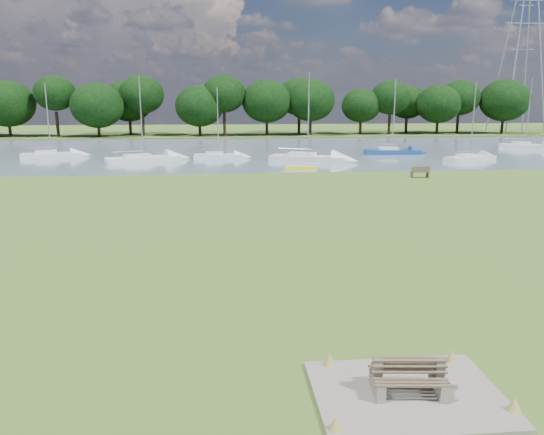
{
  "coord_description": "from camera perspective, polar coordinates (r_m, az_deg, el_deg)",
  "views": [
    {
      "loc": [
        -4.05,
        -24.41,
        6.57
      ],
      "look_at": [
        -1.93,
        -2.0,
        1.46
      ],
      "focal_mm": 35.0,
      "sensor_mm": 36.0,
      "label": 1
    }
  ],
  "objects": [
    {
      "name": "kayak",
      "position": [
        49.36,
        3.12,
        5.35
      ],
      "size": [
        3.03,
        1.42,
        0.3
      ],
      "primitive_type": "cube",
      "rotation": [
        0.0,
        0.0,
        -0.26
      ],
      "color": "#FFF81A",
      "rests_on": "river"
    },
    {
      "name": "pylon",
      "position": [
        109.56,
        25.57,
        18.62
      ],
      "size": [
        7.31,
        5.13,
        31.66
      ],
      "color": "#9A9DA2",
      "rests_on": "far_bank"
    },
    {
      "name": "sailboat_6",
      "position": [
        60.29,
        20.49,
        6.17
      ],
      "size": [
        6.27,
        3.89,
        8.14
      ],
      "rotation": [
        0.0,
        0.0,
        0.39
      ],
      "color": "silver",
      "rests_on": "river"
    },
    {
      "name": "sailboat_0",
      "position": [
        64.2,
        12.75,
        7.1
      ],
      "size": [
        6.45,
        1.99,
        8.6
      ],
      "rotation": [
        0.0,
        0.0,
        -0.03
      ],
      "color": "navy",
      "rests_on": "river"
    },
    {
      "name": "river",
      "position": [
        66.85,
        -1.93,
        7.14
      ],
      "size": [
        220.0,
        40.0,
        0.1
      ],
      "primitive_type": "cube",
      "color": "slate",
      "rests_on": "ground"
    },
    {
      "name": "sailboat_2",
      "position": [
        57.11,
        -13.77,
        6.33
      ],
      "size": [
        7.77,
        4.65,
        8.7
      ],
      "rotation": [
        0.0,
        0.0,
        0.36
      ],
      "color": "silver",
      "rests_on": "river"
    },
    {
      "name": "sailboat_7",
      "position": [
        77.38,
        25.54,
        7.11
      ],
      "size": [
        6.6,
        4.17,
        9.07
      ],
      "rotation": [
        0.0,
        0.0,
        -0.4
      ],
      "color": "silver",
      "rests_on": "river"
    },
    {
      "name": "sailboat_1",
      "position": [
        64.0,
        -22.74,
        6.39
      ],
      "size": [
        6.48,
        3.19,
        8.05
      ],
      "rotation": [
        0.0,
        0.0,
        0.24
      ],
      "color": "silver",
      "rests_on": "river"
    },
    {
      "name": "ground",
      "position": [
        25.6,
        3.87,
        -2.12
      ],
      "size": [
        220.0,
        220.0,
        0.0
      ],
      "primitive_type": "plane",
      "color": "olive"
    },
    {
      "name": "bench_pair",
      "position": [
        12.73,
        14.45,
        -16.33
      ],
      "size": [
        1.75,
        1.13,
        0.89
      ],
      "rotation": [
        0.0,
        0.0,
        -0.1
      ],
      "color": "gray",
      "rests_on": "concrete_pad"
    },
    {
      "name": "far_bank",
      "position": [
        96.71,
        -3.04,
        8.88
      ],
      "size": [
        220.0,
        20.0,
        0.4
      ],
      "primitive_type": "cube",
      "color": "#4C6626",
      "rests_on": "ground"
    },
    {
      "name": "sailboat_5",
      "position": [
        58.62,
        -5.83,
        6.77
      ],
      "size": [
        5.41,
        1.77,
        7.56
      ],
      "rotation": [
        0.0,
        0.0,
        -0.05
      ],
      "color": "silver",
      "rests_on": "river"
    },
    {
      "name": "tree_line",
      "position": [
        92.56,
        -8.94,
        12.42
      ],
      "size": [
        124.19,
        8.63,
        10.45
      ],
      "color": "black",
      "rests_on": "far_bank"
    },
    {
      "name": "concrete_pad",
      "position": [
        12.93,
        14.35,
        -17.93
      ],
      "size": [
        4.2,
        3.2,
        0.1
      ],
      "primitive_type": "cube",
      "color": "gray",
      "rests_on": "ground"
    },
    {
      "name": "sailboat_4",
      "position": [
        55.91,
        3.79,
        6.59
      ],
      "size": [
        8.21,
        5.14,
        9.08
      ],
      "rotation": [
        0.0,
        0.0,
        -0.4
      ],
      "color": "silver",
      "rests_on": "river"
    },
    {
      "name": "riverbank_bench",
      "position": [
        46.14,
        15.66,
        4.74
      ],
      "size": [
        1.57,
        0.48,
        0.96
      ],
      "rotation": [
        0.0,
        0.0,
        -0.01
      ],
      "color": "brown",
      "rests_on": "ground"
    }
  ]
}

